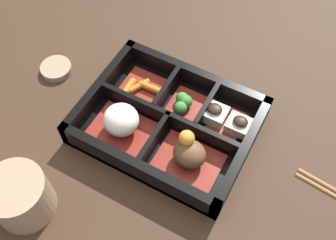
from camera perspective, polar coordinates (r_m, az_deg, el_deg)
ground_plane at (r=0.65m, az=-0.00°, el=-1.19°), size 3.00×3.00×0.00m
bento_base at (r=0.65m, az=-0.00°, el=-0.96°), size 0.27×0.21×0.01m
bento_rim at (r=0.63m, az=0.15°, el=0.03°), size 0.27×0.21×0.05m
bowl_stew at (r=0.59m, az=3.06°, el=-4.88°), size 0.10×0.07×0.06m
bowl_rice at (r=0.62m, az=-6.78°, el=-0.24°), size 0.10×0.07×0.05m
bowl_tofu at (r=0.64m, az=8.32°, el=0.07°), size 0.09×0.07×0.03m
bowl_greens at (r=0.65m, az=2.27°, el=2.37°), size 0.05×0.07×0.03m
bowl_carrots at (r=0.68m, az=-3.81°, el=4.79°), size 0.07×0.07×0.02m
tea_cup at (r=0.59m, az=-20.71°, el=-10.31°), size 0.09×0.09×0.07m
sauce_dish at (r=0.75m, az=-15.92°, el=7.21°), size 0.06×0.06×0.01m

